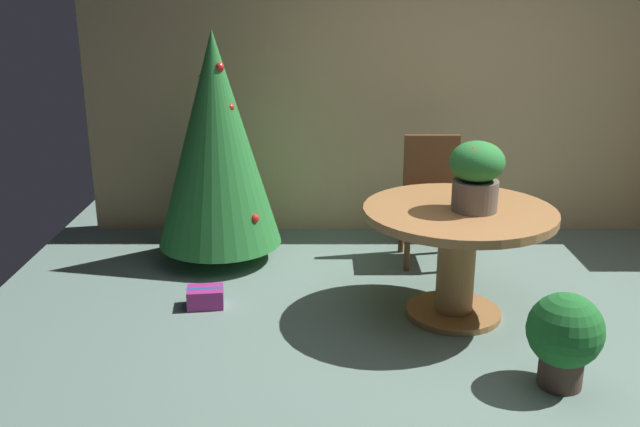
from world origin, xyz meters
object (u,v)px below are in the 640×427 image
object	(u,v)px
gift_box_purple	(205,297)
round_dining_table	(457,239)
flower_vase	(476,173)
holiday_tree	(215,140)
wooden_chair_far	(432,190)
potted_plant	(564,335)

from	to	relation	value
gift_box_purple	round_dining_table	bearing A→B (deg)	-4.67
flower_vase	holiday_tree	size ratio (longest dim) A/B	0.24
flower_vase	wooden_chair_far	bearing A→B (deg)	94.22
wooden_chair_far	holiday_tree	bearing A→B (deg)	-178.96
flower_vase	wooden_chair_far	world-z (taller)	flower_vase
flower_vase	gift_box_purple	xyz separation A→B (m)	(-1.67, 0.17, -0.88)
round_dining_table	potted_plant	size ratio (longest dim) A/B	2.29
round_dining_table	wooden_chair_far	size ratio (longest dim) A/B	1.25
wooden_chair_far	potted_plant	bearing A→B (deg)	-77.68
flower_vase	gift_box_purple	bearing A→B (deg)	174.12
gift_box_purple	potted_plant	size ratio (longest dim) A/B	0.49
wooden_chair_far	holiday_tree	size ratio (longest dim) A/B	0.55
wooden_chair_far	holiday_tree	distance (m)	1.65
flower_vase	gift_box_purple	world-z (taller)	flower_vase
potted_plant	gift_box_purple	bearing A→B (deg)	154.28
flower_vase	wooden_chair_far	xyz separation A→B (m)	(-0.08, 1.06, -0.40)
round_dining_table	gift_box_purple	size ratio (longest dim) A/B	4.67
holiday_tree	wooden_chair_far	bearing A→B (deg)	1.04
round_dining_table	holiday_tree	distance (m)	1.93
wooden_chair_far	gift_box_purple	distance (m)	1.88
wooden_chair_far	potted_plant	distance (m)	1.91
round_dining_table	gift_box_purple	bearing A→B (deg)	175.33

